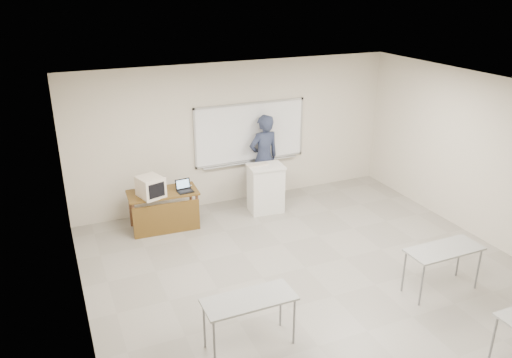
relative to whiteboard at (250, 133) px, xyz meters
name	(u,v)px	position (x,y,z in m)	size (l,w,h in m)	color
floor	(333,296)	(-0.30, -3.97, -1.49)	(7.00, 8.00, 0.01)	gray
whiteboard	(250,133)	(0.00, 0.00, 0.00)	(2.48, 0.10, 1.31)	white
student_desks	(394,309)	(-0.30, -5.32, -0.81)	(4.40, 2.20, 0.73)	#959691
instructor_desk	(165,205)	(-2.10, -0.78, -0.95)	(1.32, 0.66, 0.75)	brown
podium	(266,188)	(0.02, -0.77, -0.98)	(0.71, 0.52, 1.00)	white
crt_monitor	(150,187)	(-2.35, -0.79, -0.54)	(0.42, 0.47, 0.40)	beige
laptop	(185,188)	(-1.70, -0.80, -0.68)	(0.29, 0.27, 0.22)	black
mouse	(190,186)	(-1.55, -0.62, -0.71)	(0.09, 0.06, 0.03)	#BABBC2
keyboard	(258,165)	(-0.13, -0.69, -0.47)	(0.45, 0.15, 0.02)	beige
presenter	(264,158)	(0.24, -0.18, -0.53)	(0.70, 0.46, 1.90)	black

